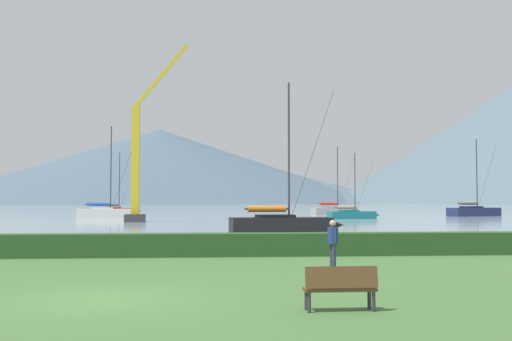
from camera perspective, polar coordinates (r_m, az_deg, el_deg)
name	(u,v)px	position (r m, az deg, el deg)	size (l,w,h in m)	color
ground_plane	(100,300)	(15.25, -14.08, -11.42)	(1000.00, 1000.00, 0.00)	#477038
harbor_water	(195,209)	(151.91, -5.58, -3.51)	(320.00, 246.00, 0.00)	#8C9EA3
hedge_line	(145,245)	(26.06, -10.08, -6.74)	(80.00, 1.20, 0.94)	#284C23
sailboat_slip_1	(474,211)	(91.22, 19.35, -3.52)	(8.66, 4.50, 10.67)	navy
sailboat_slip_2	(335,210)	(95.59, 7.23, -3.63)	(8.01, 3.60, 10.32)	#9E9EA3
sailboat_slip_3	(116,211)	(98.49, -12.66, -3.60)	(6.96, 2.25, 9.51)	red
sailboat_slip_4	(352,214)	(75.40, 8.79, -3.98)	(6.65, 2.86, 7.87)	#19707A
sailboat_slip_5	(106,212)	(80.44, -13.52, -3.75)	(8.22, 3.27, 11.52)	white
sailboat_slip_6	(282,224)	(43.00, 2.41, -4.87)	(8.11, 3.01, 10.46)	black
park_bench_near_path	(340,286)	(13.40, 7.73, -10.43)	(1.53, 0.49, 0.95)	brown
person_seated_viewer	(333,240)	(21.17, 7.04, -6.35)	(0.36, 0.56, 1.65)	#2D3347
dock_crane	(138,168)	(65.60, -10.76, 0.24)	(6.42, 2.00, 18.67)	#333338
distant_hill_west_ridge	(159,166)	(390.81, -8.86, 0.40)	(270.85, 270.85, 45.67)	#4C6070
distant_hill_east_ridge	(160,171)	(423.84, -8.76, -0.06)	(323.90, 323.90, 42.28)	slate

